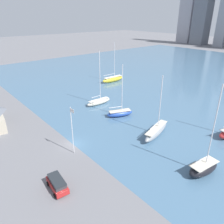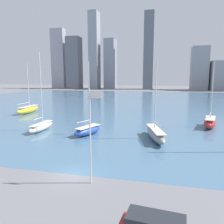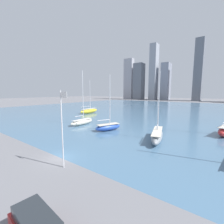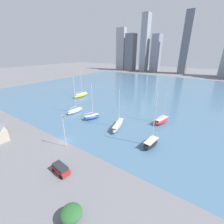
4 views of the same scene
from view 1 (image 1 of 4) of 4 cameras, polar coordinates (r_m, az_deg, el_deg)
The scene contains 8 objects.
ground_plane at distance 45.48m, azimuth -10.10°, elevation -8.35°, with size 500.00×500.00×0.00m, color slate.
flag_pole at distance 40.26m, azimuth -10.36°, elevation -4.34°, with size 1.24×0.14×9.50m.
sailboat_black at distance 39.88m, azimuth 22.77°, elevation -13.27°, with size 3.39×6.55×15.35m.
sailboat_yellow at distance 85.89m, azimuth 0.26°, elevation 8.63°, with size 2.11×9.96×14.62m.
sailboat_gray at distance 48.41m, azimuth 11.48°, elevation -4.88°, with size 4.56×10.36×13.21m.
sailboat_cream at distance 63.74m, azimuth -3.47°, elevation 2.78°, with size 1.85×7.95×15.25m.
sailboat_blue at distance 56.19m, azimuth 2.06°, elevation -0.26°, with size 4.59×7.13×13.40m.
parked_suv_red at distance 35.33m, azimuth -14.13°, elevation -17.63°, with size 4.81×2.58×1.91m.
Camera 1 is at (33.93, -18.25, 24.18)m, focal length 35.00 mm.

